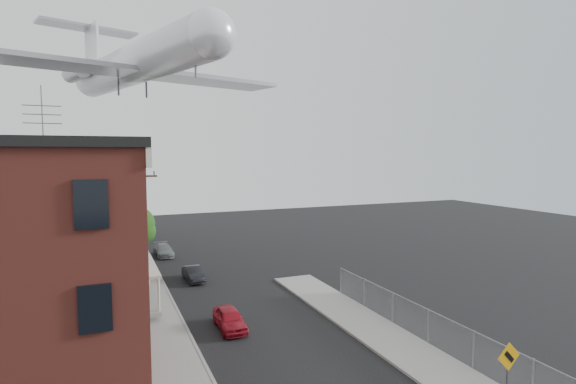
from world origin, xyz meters
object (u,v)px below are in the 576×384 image
(utility_pole, at_px, (145,231))
(car_far, at_px, (164,250))
(street_tree, at_px, (138,226))
(airplane, at_px, (134,64))
(car_near, at_px, (230,319))
(warning_sign, at_px, (508,366))
(car_mid, at_px, (194,274))

(utility_pole, distance_m, car_far, 13.72)
(utility_pole, relative_size, street_tree, 1.73)
(street_tree, xyz_separation_m, airplane, (-0.33, -5.02, 12.90))
(car_near, distance_m, car_far, 19.80)
(street_tree, bearing_deg, car_near, -78.40)
(warning_sign, height_order, car_far, warning_sign)
(airplane, bearing_deg, warning_sign, -64.91)
(car_mid, distance_m, airplane, 16.34)
(car_far, bearing_deg, car_near, -88.25)
(utility_pole, height_order, car_near, utility_pole)
(warning_sign, distance_m, utility_pole, 22.25)
(utility_pole, relative_size, airplane, 0.37)
(car_far, bearing_deg, street_tree, -132.14)
(airplane, bearing_deg, car_near, -72.25)
(airplane, bearing_deg, car_far, 70.29)
(warning_sign, height_order, airplane, airplane)
(car_near, distance_m, airplane, 20.11)
(utility_pole, height_order, car_mid, utility_pole)
(street_tree, height_order, car_far, street_tree)
(utility_pole, height_order, car_far, utility_pole)
(car_near, bearing_deg, car_far, 93.70)
(utility_pole, xyz_separation_m, car_near, (3.80, -6.99, -4.09))
(utility_pole, xyz_separation_m, street_tree, (0.33, 9.92, -1.22))
(street_tree, distance_m, airplane, 13.85)
(warning_sign, height_order, utility_pole, utility_pole)
(warning_sign, height_order, car_near, warning_sign)
(car_near, relative_size, airplane, 0.14)
(street_tree, relative_size, airplane, 0.21)
(car_mid, bearing_deg, car_far, 93.23)
(utility_pole, distance_m, car_near, 8.94)
(car_mid, height_order, car_far, car_far)
(warning_sign, xyz_separation_m, airplane, (-11.21, 23.93, 14.47))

